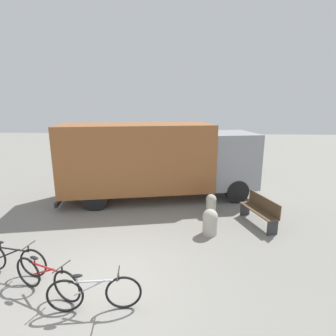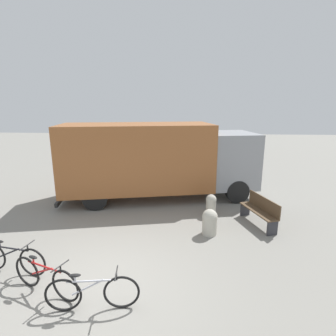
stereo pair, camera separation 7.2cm
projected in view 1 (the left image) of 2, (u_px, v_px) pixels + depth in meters
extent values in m
plane|color=gray|center=(102.00, 283.00, 5.64)|extent=(60.00, 60.00, 0.00)
cube|color=#99592D|center=(137.00, 157.00, 10.33)|extent=(6.11, 3.40, 2.57)
cube|color=gray|center=(229.00, 159.00, 10.90)|extent=(2.23, 2.54, 2.18)
cube|color=black|center=(63.00, 196.00, 10.28)|extent=(0.53, 2.17, 0.16)
cylinder|color=black|center=(220.00, 178.00, 12.11)|extent=(0.94, 0.45, 0.90)
cylinder|color=black|center=(237.00, 191.00, 10.19)|extent=(0.94, 0.45, 0.90)
cylinder|color=black|center=(101.00, 182.00, 11.38)|extent=(0.94, 0.45, 0.90)
cylinder|color=black|center=(95.00, 198.00, 9.46)|extent=(0.94, 0.45, 0.90)
cube|color=brown|center=(258.00, 211.00, 8.30)|extent=(0.89, 1.63, 0.04)
cube|color=brown|center=(264.00, 204.00, 8.30)|extent=(0.54, 1.52, 0.46)
cube|color=#2D2D33|center=(272.00, 228.00, 7.66)|extent=(0.34, 0.16, 0.44)
cube|color=#2D2D33|center=(245.00, 209.00, 9.05)|extent=(0.34, 0.16, 0.44)
torus|color=black|center=(33.00, 263.00, 5.76)|extent=(0.68, 0.16, 0.68)
cylinder|color=black|center=(11.00, 249.00, 5.81)|extent=(0.89, 0.19, 0.04)
cylinder|color=black|center=(9.00, 254.00, 5.86)|extent=(0.60, 0.14, 0.32)
cylinder|color=black|center=(0.00, 245.00, 5.86)|extent=(0.03, 0.03, 0.11)
ellipsoid|color=black|center=(0.00, 242.00, 5.85)|extent=(0.23, 0.13, 0.05)
cylinder|color=black|center=(28.00, 249.00, 5.70)|extent=(0.03, 0.03, 0.14)
cylinder|color=black|center=(28.00, 246.00, 5.68)|extent=(0.10, 0.44, 0.02)
torus|color=black|center=(28.00, 272.00, 5.44)|extent=(0.65, 0.28, 0.68)
torus|color=black|center=(67.00, 286.00, 5.02)|extent=(0.65, 0.28, 0.68)
cylinder|color=red|center=(45.00, 267.00, 5.16)|extent=(0.85, 0.35, 0.04)
cylinder|color=red|center=(43.00, 272.00, 5.23)|extent=(0.57, 0.25, 0.32)
cylinder|color=red|center=(35.00, 261.00, 5.27)|extent=(0.03, 0.03, 0.11)
ellipsoid|color=black|center=(34.00, 258.00, 5.25)|extent=(0.24, 0.16, 0.05)
cylinder|color=black|center=(62.00, 270.00, 4.97)|extent=(0.03, 0.03, 0.14)
cylinder|color=black|center=(62.00, 266.00, 4.95)|extent=(0.18, 0.42, 0.02)
torus|color=black|center=(65.00, 296.00, 4.77)|extent=(0.68, 0.14, 0.68)
torus|color=black|center=(124.00, 292.00, 4.85)|extent=(0.68, 0.14, 0.68)
cylinder|color=silver|center=(94.00, 281.00, 4.75)|extent=(0.90, 0.16, 0.04)
cylinder|color=silver|center=(90.00, 288.00, 4.77)|extent=(0.60, 0.12, 0.32)
cylinder|color=silver|center=(77.00, 280.00, 4.71)|extent=(0.03, 0.03, 0.11)
ellipsoid|color=black|center=(77.00, 276.00, 4.69)|extent=(0.23, 0.12, 0.05)
cylinder|color=black|center=(118.00, 277.00, 4.77)|extent=(0.03, 0.03, 0.14)
cylinder|color=black|center=(118.00, 273.00, 4.75)|extent=(0.09, 0.44, 0.02)
cylinder|color=#B2AD9E|center=(210.00, 225.00, 7.71)|extent=(0.43, 0.43, 0.55)
sphere|color=#B2AD9E|center=(210.00, 217.00, 7.64)|extent=(0.45, 0.45, 0.45)
cylinder|color=#B2AD9E|center=(211.00, 207.00, 9.04)|extent=(0.34, 0.34, 0.57)
sphere|color=#B2AD9E|center=(211.00, 199.00, 8.97)|extent=(0.36, 0.36, 0.36)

